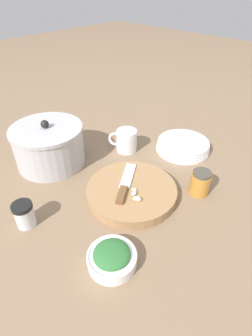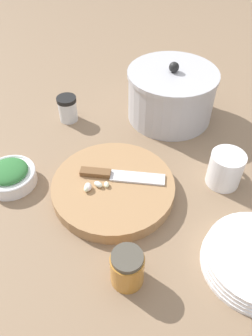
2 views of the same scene
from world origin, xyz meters
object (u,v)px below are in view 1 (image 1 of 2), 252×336
Objects in this scene: garlic_cloves at (136,196)px; chef_knife at (125,184)px; coffee_mug at (126,140)px; cutting_board at (132,191)px; herb_bowl at (112,257)px; honey_jar at (200,183)px; spice_jar at (24,214)px; plate_stack at (183,146)px; stock_pot at (49,146)px.

chef_knife is at bearing 73.10° from garlic_cloves.
cutting_board is at bearing -132.75° from coffee_mug.
chef_knife is at bearing 36.47° from herb_bowl.
cutting_board is 0.03m from chef_knife.
garlic_cloves is at bearing 150.31° from honey_jar.
spice_jar is 0.36× the size of plate_stack.
cutting_board is 0.25m from herb_bowl.
garlic_cloves is 0.21m from herb_bowl.
garlic_cloves is 0.78× the size of spice_jar.
spice_jar is at bearing -137.47° from stock_pot.
chef_knife is (-0.01, 0.02, 0.02)m from cutting_board.
garlic_cloves is 0.72× the size of honey_jar.
coffee_mug is at bearing 47.25° from cutting_board.
garlic_cloves is 0.57× the size of coffee_mug.
plate_stack is (0.34, 0.03, 0.00)m from cutting_board.
spice_jar is at bearing -143.67° from chef_knife.
coffee_mug is 1.28× the size of honey_jar.
spice_jar reaches higher than plate_stack.
honey_jar is (0.17, -0.17, 0.00)m from chef_knife.
chef_knife is at bearing -21.82° from spice_jar.
stock_pot reaches higher than plate_stack.
plate_stack is 0.25m from honey_jar.
stock_pot is (-0.04, 0.38, 0.03)m from garlic_cloves.
coffee_mug is 0.41× the size of stock_pot.
coffee_mug is at bearing 7.24° from spice_jar.
garlic_cloves is (-0.02, -0.06, 0.00)m from chef_knife.
herb_bowl is 0.51m from coffee_mug.
stock_pot is (0.22, 0.20, 0.04)m from spice_jar.
garlic_cloves is 0.48× the size of herb_bowl.
honey_jar is at bearing -29.69° from garlic_cloves.
stock_pot is (-0.23, 0.49, 0.03)m from honey_jar.
cutting_board is 4.83× the size of garlic_cloves.
honey_jar reaches higher than spice_jar.
plate_stack is at bearing 45.42° from honey_jar.
coffee_mug is at bearing 133.31° from plate_stack.
honey_jar reaches higher than garlic_cloves.
stock_pot is at bearing 96.66° from garlic_cloves.
plate_stack is 0.52m from stock_pot.
cutting_board is 1.55× the size of chef_knife.
coffee_mug is 0.50× the size of plate_stack.
spice_jar is at bearing 146.29° from garlic_cloves.
cutting_board is 1.36× the size of plate_stack.
coffee_mug reaches higher than cutting_board.
honey_jar is 0.54m from stock_pot.
herb_bowl is 0.58m from plate_stack.
chef_knife is 0.26m from herb_bowl.
plate_stack is (0.34, 0.01, -0.02)m from chef_knife.
garlic_cloves is at bearing -33.71° from spice_jar.
chef_knife is at bearing -78.66° from stock_pot.
honey_jar reaches higher than chef_knife.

